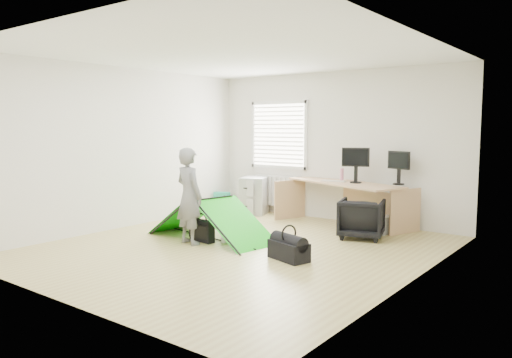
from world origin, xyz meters
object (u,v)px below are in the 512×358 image
Objects in this scene: person at (189,196)px; kite at (211,219)px; desk at (343,204)px; thermos at (342,175)px; monitor_left at (356,170)px; duffel_bag at (289,251)px; monitor_right at (399,172)px; office_chair at (362,219)px; storage_crate at (376,224)px; filing_cabinet at (255,195)px; laptop_bag at (202,231)px.

kite is (0.03, 0.42, -0.39)m from person.
thermos is at bearing 155.24° from desk.
monitor_left is 0.83× the size of duffel_bag.
monitor_right is at bearing 58.42° from kite.
desk is at bearing -103.24° from person.
office_chair is (0.76, -0.79, -0.57)m from thermos.
person is at bearing -158.41° from duffel_bag.
desk is at bearing 167.68° from storage_crate.
monitor_left reaches higher than filing_cabinet.
monitor_right is 0.63× the size of office_chair.
thermos is (-0.07, 0.08, 0.49)m from desk.
monitor_left is (2.19, -0.05, 0.62)m from filing_cabinet.
monitor_right is 0.92m from storage_crate.
monitor_right is at bearing -9.01° from monitor_left.
storage_crate is at bearing 102.44° from duffel_bag.
thermos is 2.87m from person.
thermos is at bearing -155.43° from monitor_right.
thermos is 0.34× the size of office_chair.
monitor_right reaches higher than laptop_bag.
storage_crate is (1.81, 2.01, -0.17)m from kite.
monitor_left is 0.93× the size of storage_crate.
monitor_left reaches higher than thermos.
thermos is 0.16× the size of person.
monitor_right is 0.30× the size of person.
desk is 3.34× the size of office_chair.
person is 1.76m from duffel_bag.
desk is 0.99m from office_chair.
duffel_bag is (0.49, -2.45, -0.26)m from desk.
monitor_left is 2.61m from duffel_bag.
kite is (-2.04, -2.34, -0.65)m from monitor_right.
storage_crate is 2.85m from laptop_bag.
desk is 2.85m from person.
monitor_right is at bearing 6.58° from thermos.
storage_crate is at bearing -42.79° from monitor_left.
office_chair is 2.66m from person.
duffel_bag is at bearing -80.92° from monitor_right.
desk is 4.87× the size of monitor_left.
filing_cabinet is at bearing -32.97° from office_chair.
office_chair is (2.64, -0.75, -0.06)m from filing_cabinet.
thermos reaches higher than filing_cabinet.
laptop_bag is (0.02, -0.21, -0.15)m from kite.
desk is at bearing 118.45° from duffel_bag.
person is at bearing -94.59° from filing_cabinet.
person is 3.26× the size of laptop_bag.
thermos is 0.46× the size of storage_crate.
office_chair is 2.32m from kite.
filing_cabinet is 2.93m from monitor_right.
monitor_right reaches higher than desk.
monitor_left is 0.32× the size of person.
duffel_bag is (0.57, -2.52, -0.76)m from thermos.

